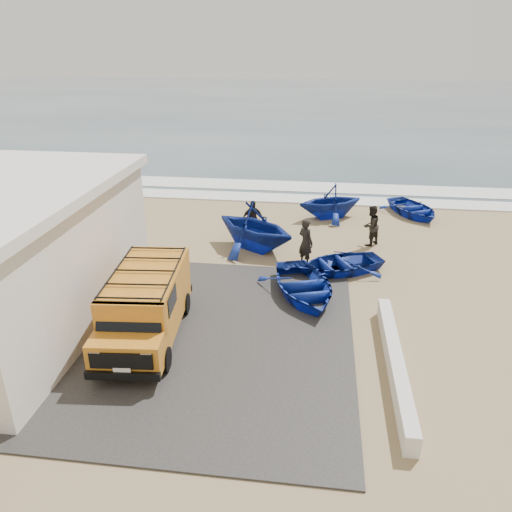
{
  "coord_description": "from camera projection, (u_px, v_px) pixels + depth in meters",
  "views": [
    {
      "loc": [
        2.81,
        -14.19,
        8.05
      ],
      "look_at": [
        0.77,
        1.33,
        1.2
      ],
      "focal_mm": 35.0,
      "sensor_mm": 36.0,
      "label": 1
    }
  ],
  "objects": [
    {
      "name": "boat_near_left",
      "position": [
        304.0,
        286.0,
        16.8
      ],
      "size": [
        3.77,
        4.45,
        0.78
      ],
      "primitive_type": "imported",
      "rotation": [
        0.0,
        0.0,
        0.32
      ],
      "color": "#132C99",
      "rests_on": "ground"
    },
    {
      "name": "boat_near_right",
      "position": [
        339.0,
        263.0,
        18.59
      ],
      "size": [
        4.01,
        3.57,
        0.69
      ],
      "primitive_type": "imported",
      "rotation": [
        0.0,
        0.0,
        -1.13
      ],
      "color": "#132C99",
      "rests_on": "ground"
    },
    {
      "name": "parapet",
      "position": [
        395.0,
        363.0,
        13.01
      ],
      "size": [
        0.35,
        6.0,
        0.55
      ],
      "primitive_type": "cube",
      "color": "silver",
      "rests_on": "ground"
    },
    {
      "name": "slab",
      "position": [
        150.0,
        332.0,
        14.86
      ],
      "size": [
        12.0,
        10.0,
        0.05
      ],
      "primitive_type": "cube",
      "color": "#383633",
      "rests_on": "ground"
    },
    {
      "name": "boat_far_left",
      "position": [
        330.0,
        201.0,
        24.06
      ],
      "size": [
        4.09,
        3.89,
        1.69
      ],
      "primitive_type": "imported",
      "rotation": [
        0.0,
        0.0,
        -1.12
      ],
      "color": "#132C99",
      "rests_on": "ground"
    },
    {
      "name": "surf_line",
      "position": [
        268.0,
        198.0,
        27.34
      ],
      "size": [
        180.0,
        1.6,
        0.06
      ],
      "primitive_type": "cube",
      "color": "white",
      "rests_on": "ground"
    },
    {
      "name": "fisherman_back",
      "position": [
        253.0,
        219.0,
        21.66
      ],
      "size": [
        1.06,
        0.78,
        1.67
      ],
      "primitive_type": "imported",
      "rotation": [
        0.0,
        0.0,
        0.43
      ],
      "color": "black",
      "rests_on": "ground"
    },
    {
      "name": "fisherman_front",
      "position": [
        306.0,
        242.0,
        18.92
      ],
      "size": [
        0.81,
        0.79,
        1.87
      ],
      "primitive_type": "imported",
      "rotation": [
        0.0,
        0.0,
        2.39
      ],
      "color": "black",
      "rests_on": "ground"
    },
    {
      "name": "ground",
      "position": [
        228.0,
        304.0,
        16.45
      ],
      "size": [
        160.0,
        160.0,
        0.0
      ],
      "primitive_type": "plane",
      "color": "#9F855C"
    },
    {
      "name": "fisherman_middle",
      "position": [
        371.0,
        226.0,
        20.84
      ],
      "size": [
        1.05,
        1.05,
        1.72
      ],
      "primitive_type": "imported",
      "rotation": [
        0.0,
        0.0,
        -2.34
      ],
      "color": "black",
      "rests_on": "ground"
    },
    {
      "name": "ocean",
      "position": [
        303.0,
        103.0,
        67.31
      ],
      "size": [
        180.0,
        88.0,
        0.01
      ],
      "primitive_type": "cube",
      "color": "#385166",
      "rests_on": "ground"
    },
    {
      "name": "boat_far_right",
      "position": [
        413.0,
        209.0,
        24.57
      ],
      "size": [
        3.63,
        4.09,
        0.7
      ],
      "primitive_type": "imported",
      "rotation": [
        0.0,
        0.0,
        0.45
      ],
      "color": "#132C99",
      "rests_on": "ground"
    },
    {
      "name": "surf_wash",
      "position": [
        272.0,
        186.0,
        29.61
      ],
      "size": [
        180.0,
        2.2,
        0.04
      ],
      "primitive_type": "cube",
      "color": "white",
      "rests_on": "ground"
    },
    {
      "name": "van",
      "position": [
        146.0,
        303.0,
        14.27
      ],
      "size": [
        2.27,
        4.9,
        2.04
      ],
      "rotation": [
        0.0,
        0.0,
        0.09
      ],
      "color": "orange",
      "rests_on": "ground"
    },
    {
      "name": "boat_mid_left",
      "position": [
        254.0,
        226.0,
        20.39
      ],
      "size": [
        4.98,
        4.83,
        2.0
      ],
      "primitive_type": "imported",
      "rotation": [
        0.0,
        0.0,
        0.99
      ],
      "color": "#132C99",
      "rests_on": "ground"
    }
  ]
}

